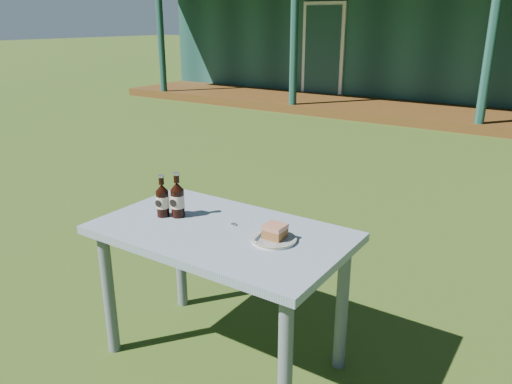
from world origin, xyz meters
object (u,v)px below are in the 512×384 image
Objects in this scene: plate at (274,239)px; cola_bottle_near at (178,199)px; cake_slice at (275,231)px; cola_bottle_far at (162,200)px; cafe_table at (221,249)px.

plate is 0.89× the size of cola_bottle_near.
cake_slice is (-0.00, 0.01, 0.04)m from plate.
cola_bottle_far is (-0.62, -0.06, 0.04)m from cake_slice.
cake_slice is 0.40× the size of cola_bottle_near.
cafe_table is 0.39m from cola_bottle_far.
cola_bottle_far is at bearing -175.10° from plate.
cake_slice is 0.62m from cola_bottle_far.
plate is (0.28, 0.03, 0.11)m from cafe_table.
cola_bottle_near reaches higher than cola_bottle_far.
cake_slice reaches higher than cafe_table.
cola_bottle_near is at bearing -178.40° from plate.
cola_bottle_near is at bearing 177.21° from cafe_table.
cafe_table is at bearing -172.41° from cake_slice.
cola_bottle_far reaches higher than plate.
cake_slice is at bearing 90.04° from plate.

